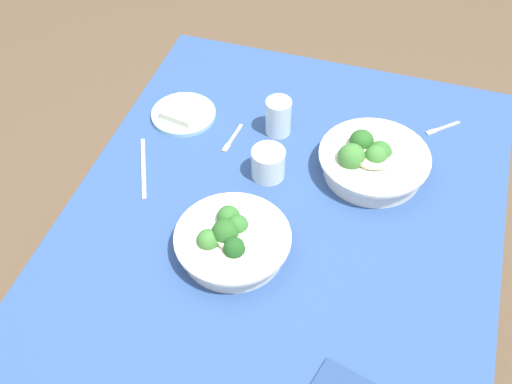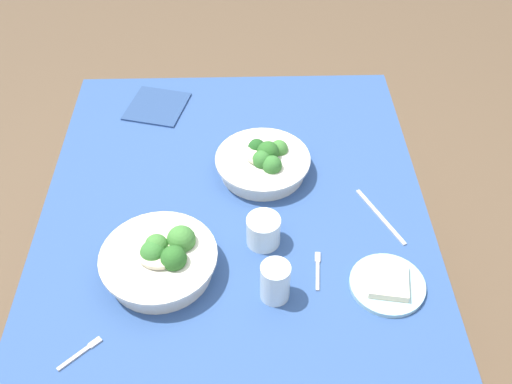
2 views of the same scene
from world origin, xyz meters
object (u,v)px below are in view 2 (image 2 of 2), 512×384
(water_glass_side, at_px, (275,282))
(broccoli_bowl_near, at_px, (161,259))
(fork_by_near_bowl, at_px, (318,269))
(table_knife_left, at_px, (380,216))
(water_glass_center, at_px, (263,231))
(broccoli_bowl_far, at_px, (264,163))
(fork_by_far_bowl, at_px, (82,352))
(napkin_folded_upper, at_px, (157,106))
(bread_side_plate, at_px, (388,283))

(water_glass_side, bearing_deg, broccoli_bowl_near, -106.57)
(fork_by_near_bowl, distance_m, table_knife_left, 0.24)
(water_glass_center, relative_size, fork_by_near_bowl, 0.75)
(broccoli_bowl_far, distance_m, table_knife_left, 0.34)
(fork_by_far_bowl, distance_m, napkin_folded_upper, 0.84)
(water_glass_side, relative_size, fork_by_near_bowl, 0.90)
(water_glass_center, xyz_separation_m, fork_by_far_bowl, (0.29, -0.38, -0.04))
(broccoli_bowl_far, distance_m, napkin_folded_upper, 0.44)
(water_glass_center, distance_m, water_glass_side, 0.16)
(bread_side_plate, distance_m, fork_by_near_bowl, 0.16)
(water_glass_side, bearing_deg, napkin_folded_upper, -155.02)
(bread_side_plate, bearing_deg, broccoli_bowl_far, -145.46)
(broccoli_bowl_far, relative_size, bread_side_plate, 1.48)
(water_glass_center, bearing_deg, napkin_folded_upper, -150.59)
(table_knife_left, relative_size, napkin_folded_upper, 1.19)
(broccoli_bowl_near, distance_m, bread_side_plate, 0.51)
(broccoli_bowl_near, height_order, water_glass_center, broccoli_bowl_near)
(napkin_folded_upper, bearing_deg, table_knife_left, 51.94)
(broccoli_bowl_far, bearing_deg, fork_by_far_bowl, -36.32)
(bread_side_plate, relative_size, table_knife_left, 0.83)
(fork_by_near_bowl, height_order, table_knife_left, same)
(fork_by_near_bowl, xyz_separation_m, table_knife_left, (-0.16, 0.17, -0.00))
(bread_side_plate, height_order, table_knife_left, bread_side_plate)
(broccoli_bowl_far, relative_size, broccoli_bowl_near, 0.95)
(water_glass_center, height_order, fork_by_far_bowl, water_glass_center)
(broccoli_bowl_far, distance_m, water_glass_side, 0.40)
(fork_by_far_bowl, xyz_separation_m, napkin_folded_upper, (-0.83, 0.08, 0.00))
(broccoli_bowl_near, height_order, table_knife_left, broccoli_bowl_near)
(water_glass_center, bearing_deg, fork_by_far_bowl, -52.95)
(table_knife_left, bearing_deg, napkin_folded_upper, 27.03)
(broccoli_bowl_near, bearing_deg, fork_by_far_bowl, -35.41)
(broccoli_bowl_near, bearing_deg, water_glass_side, 73.43)
(fork_by_far_bowl, bearing_deg, water_glass_center, -5.61)
(broccoli_bowl_far, xyz_separation_m, water_glass_center, (0.25, -0.01, 0.00))
(broccoli_bowl_far, xyz_separation_m, table_knife_left, (0.17, 0.29, -0.03))
(broccoli_bowl_near, xyz_separation_m, table_knife_left, (-0.15, 0.53, -0.04))
(broccoli_bowl_near, relative_size, table_knife_left, 1.30)
(table_knife_left, bearing_deg, water_glass_center, 78.60)
(fork_by_near_bowl, bearing_deg, napkin_folded_upper, 40.06)
(fork_by_far_bowl, relative_size, fork_by_near_bowl, 0.76)
(fork_by_far_bowl, bearing_deg, fork_by_near_bowl, -21.11)
(broccoli_bowl_far, bearing_deg, broccoli_bowl_near, -36.89)
(fork_by_near_bowl, bearing_deg, bread_side_plate, -102.41)
(fork_by_near_bowl, relative_size, table_knife_left, 0.53)
(broccoli_bowl_near, height_order, bread_side_plate, broccoli_bowl_near)
(water_glass_center, bearing_deg, fork_by_near_bowl, 53.83)
(broccoli_bowl_far, distance_m, broccoli_bowl_near, 0.41)
(broccoli_bowl_near, relative_size, fork_by_far_bowl, 3.23)
(bread_side_plate, relative_size, fork_by_near_bowl, 1.56)
(fork_by_near_bowl, bearing_deg, table_knife_left, -41.33)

